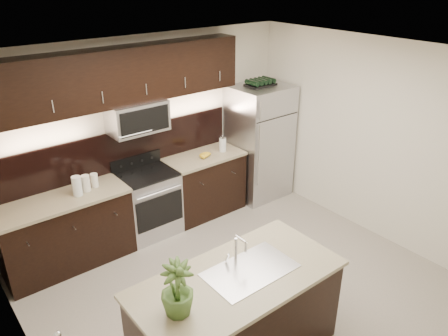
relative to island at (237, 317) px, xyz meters
name	(u,v)px	position (x,y,z in m)	size (l,w,h in m)	color
ground	(240,285)	(0.68, 0.75, -0.47)	(4.50, 4.50, 0.00)	gray
room_walls	(236,159)	(0.57, 0.71, 1.22)	(4.52, 4.02, 2.71)	beige
counter_run	(135,207)	(0.22, 2.44, 0.00)	(3.51, 0.65, 0.94)	black
upper_fixtures	(120,85)	(0.25, 2.59, 1.67)	(3.49, 0.40, 1.66)	black
island	(237,317)	(0.00, 0.00, 0.00)	(1.96, 0.96, 0.94)	black
sink_faucet	(250,268)	(0.15, 0.01, 0.48)	(0.84, 0.50, 0.28)	silver
refrigerator	(258,142)	(2.43, 2.38, 0.44)	(0.88, 0.80, 1.83)	#B2B2B7
wine_rack	(260,83)	(2.43, 2.38, 1.41)	(0.45, 0.28, 0.11)	black
plant	(177,289)	(-0.66, -0.04, 0.71)	(0.27, 0.27, 0.48)	#3C5B24
canisters	(84,184)	(-0.44, 2.43, 0.58)	(0.36, 0.19, 0.25)	silver
french_press	(223,144)	(1.71, 2.39, 0.59)	(0.11, 0.11, 0.32)	silver
bananas	(202,156)	(1.31, 2.36, 0.50)	(0.20, 0.16, 0.06)	gold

